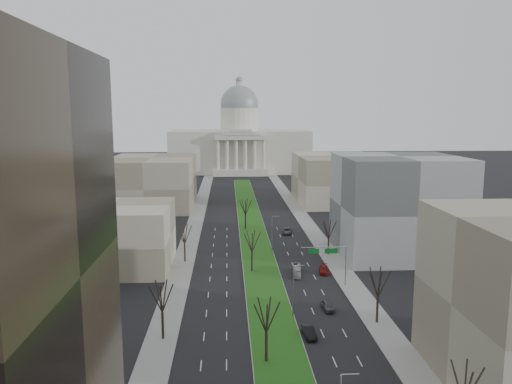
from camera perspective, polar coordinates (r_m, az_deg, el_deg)
name	(u,v)px	position (r m, az deg, el deg)	size (l,w,h in m)	color
ground	(252,229)	(148.58, -0.44, -4.27)	(600.00, 600.00, 0.00)	black
median	(252,230)	(147.57, -0.42, -4.33)	(8.00, 222.03, 0.20)	#999993
sidewalk_left	(186,253)	(124.63, -7.99, -6.95)	(5.00, 330.00, 0.15)	gray
sidewalk_right	(327,251)	(126.60, 8.12, -6.69)	(5.00, 330.00, 0.15)	gray
capitol	(240,144)	(294.63, -1.89, 5.54)	(80.00, 46.00, 55.00)	beige
building_beige_left	(112,237)	(115.68, -16.17, -4.93)	(26.00, 22.00, 14.00)	gray
building_grey_right	(398,206)	(125.43, 15.92, -1.51)	(28.00, 26.00, 24.00)	#5C5F61
building_far_left	(152,182)	(188.21, -11.76, 1.15)	(30.00, 40.00, 18.00)	gray
building_far_right	(337,179)	(195.66, 9.19, 1.52)	(30.00, 40.00, 18.00)	gray
tree_left_mid	(162,295)	(78.01, -10.72, -11.53)	(5.40, 5.40, 9.72)	black
tree_left_far	(184,233)	(116.14, -8.19, -4.68)	(5.28, 5.28, 9.50)	black
tree_right_near	(465,382)	(59.16, 22.78, -19.42)	(5.16, 5.16, 9.29)	black
tree_right_mid	(378,281)	(84.62, 13.81, -9.87)	(5.52, 5.52, 9.94)	black
tree_right_far	(329,229)	(122.10, 8.32, -4.16)	(5.04, 5.04, 9.07)	black
tree_median_a	(266,314)	(70.10, 1.19, -13.79)	(5.40, 5.40, 9.72)	black
tree_median_b	(252,240)	(108.02, -0.46, -5.55)	(5.40, 5.40, 9.72)	black
tree_median_c	(245,206)	(147.04, -1.22, -1.63)	(5.40, 5.40, 9.72)	black
streetlamp_median_b	(294,290)	(85.37, 4.32, -11.13)	(1.90, 0.20, 9.16)	gray
streetlamp_median_c	(272,233)	(123.45, 1.88, -4.74)	(1.90, 0.20, 9.16)	gray
mast_arm_signs	(333,256)	(100.65, 8.74, -7.28)	(9.12, 0.24, 8.09)	gray
car_grey_near	(328,306)	(90.47, 8.20, -12.76)	(1.77, 4.39, 1.50)	#45484C
car_black	(309,332)	(80.35, 6.06, -15.60)	(1.63, 4.66, 1.54)	black
car_red	(324,270)	(109.93, 7.78, -8.78)	(2.04, 5.01, 1.45)	maroon
car_grey_far	(287,231)	(143.44, 3.55, -4.47)	(2.51, 5.45, 1.51)	#4A4E52
box_van	(297,271)	(107.86, 4.68, -8.95)	(1.60, 6.84, 1.91)	silver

